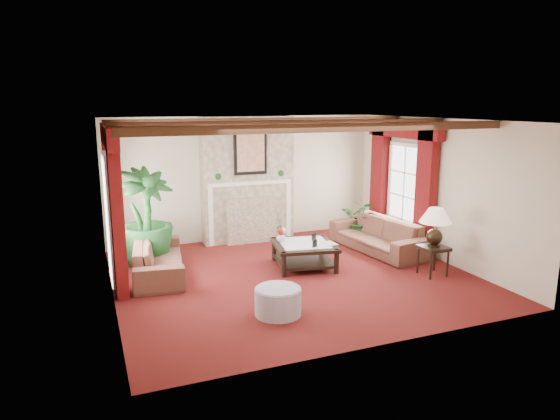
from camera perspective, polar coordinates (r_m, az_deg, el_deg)
name	(u,v)px	position (r m, az deg, el deg)	size (l,w,h in m)	color
floor	(293,276)	(8.83, 1.53, -7.56)	(6.00, 6.00, 0.00)	#440C0C
ceiling	(294,120)	(8.32, 1.64, 10.23)	(6.00, 6.00, 0.00)	white
back_wall	(245,178)	(11.02, -4.05, 3.63)	(6.00, 0.02, 2.70)	beige
left_wall	(108,215)	(7.82, -19.07, -0.55)	(0.02, 5.50, 2.70)	beige
right_wall	(438,190)	(10.02, 17.58, 2.24)	(0.02, 5.50, 2.70)	beige
ceiling_beams	(294,124)	(8.32, 1.64, 9.82)	(6.00, 3.00, 0.12)	#361D11
fireplace	(247,116)	(10.71, -3.83, 10.65)	(2.00, 0.52, 2.70)	tan
french_door_left	(103,156)	(8.69, -19.57, 5.85)	(0.10, 1.10, 2.16)	white
french_door_right	(407,145)	(10.70, 14.34, 7.24)	(0.10, 1.10, 2.16)	white
curtains_left	(108,130)	(8.66, -19.03, 8.67)	(0.20, 2.40, 2.55)	#4D0A0C
curtains_right	(404,124)	(10.61, 13.98, 9.49)	(0.20, 2.40, 2.55)	#4D0A0C
sofa_left	(158,252)	(9.06, -13.74, -4.68)	(0.88, 2.15, 0.82)	#3F111E
sofa_right	(378,230)	(10.36, 11.17, -2.24)	(0.92, 2.32, 0.88)	#3F111E
potted_palm	(147,238)	(9.66, -14.97, -3.08)	(1.67, 2.07, 1.02)	black
small_plant	(361,224)	(11.18, 9.25, -1.59)	(1.21, 1.20, 0.70)	black
coffee_table	(304,255)	(9.26, 2.76, -5.16)	(1.10, 1.10, 0.45)	black
side_table	(433,261)	(9.21, 17.06, -5.55)	(0.45, 0.45, 0.52)	black
ottoman	(278,302)	(7.25, -0.24, -10.42)	(0.67, 0.67, 0.39)	gray
table_lamp	(435,227)	(9.05, 17.30, -1.84)	(0.56, 0.56, 0.71)	black
flower_vase	(281,237)	(9.27, 0.13, -3.12)	(0.22, 0.23, 0.18)	silver
book	(324,237)	(9.07, 5.05, -3.10)	(0.22, 0.03, 0.30)	black
photo_frame_a	(315,244)	(8.92, 4.00, -3.86)	(0.11, 0.02, 0.15)	black
photo_frame_b	(314,237)	(9.38, 3.89, -3.10)	(0.10, 0.02, 0.14)	black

